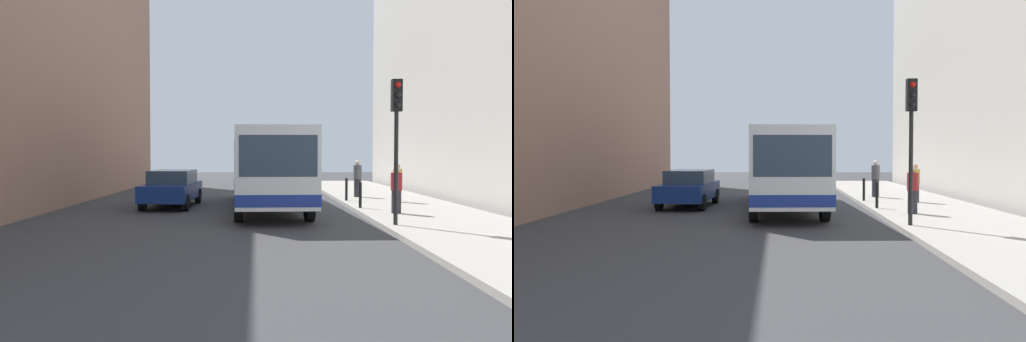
# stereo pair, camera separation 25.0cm
# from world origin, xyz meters

# --- Properties ---
(ground_plane) EXTENTS (80.00, 80.00, 0.00)m
(ground_plane) POSITION_xyz_m (0.00, 0.00, 0.00)
(ground_plane) COLOR #38383A
(sidewalk) EXTENTS (4.40, 40.00, 0.15)m
(sidewalk) POSITION_xyz_m (5.40, 0.00, 0.07)
(sidewalk) COLOR #9E9991
(sidewalk) RESTS_ON ground
(bus) EXTENTS (2.99, 11.12, 3.00)m
(bus) POSITION_xyz_m (-0.00, 2.91, 1.73)
(bus) COLOR white
(bus) RESTS_ON ground
(car_beside_bus) EXTENTS (2.02, 4.48, 1.48)m
(car_beside_bus) POSITION_xyz_m (-3.79, 3.48, 0.78)
(car_beside_bus) COLOR navy
(car_beside_bus) RESTS_ON ground
(traffic_light) EXTENTS (0.28, 0.33, 4.10)m
(traffic_light) POSITION_xyz_m (3.55, -2.91, 3.01)
(traffic_light) COLOR black
(traffic_light) RESTS_ON sidewalk
(bollard_near) EXTENTS (0.11, 0.11, 0.95)m
(bollard_near) POSITION_xyz_m (3.45, 1.60, 0.62)
(bollard_near) COLOR black
(bollard_near) RESTS_ON sidewalk
(bollard_mid) EXTENTS (0.11, 0.11, 0.95)m
(bollard_mid) POSITION_xyz_m (3.45, 4.56, 0.62)
(bollard_mid) COLOR black
(bollard_mid) RESTS_ON sidewalk
(pedestrian_near_signal) EXTENTS (0.38, 0.38, 1.58)m
(pedestrian_near_signal) POSITION_xyz_m (4.32, -0.10, 0.93)
(pedestrian_near_signal) COLOR #26262D
(pedestrian_near_signal) RESTS_ON sidewalk
(pedestrian_mid_sidewalk) EXTENTS (0.38, 0.38, 1.58)m
(pedestrian_mid_sidewalk) POSITION_xyz_m (5.46, 3.97, 0.93)
(pedestrian_mid_sidewalk) COLOR #26262D
(pedestrian_mid_sidewalk) RESTS_ON sidewalk
(pedestrian_far_sidewalk) EXTENTS (0.38, 0.38, 1.68)m
(pedestrian_far_sidewalk) POSITION_xyz_m (4.28, 6.40, 0.99)
(pedestrian_far_sidewalk) COLOR #26262D
(pedestrian_far_sidewalk) RESTS_ON sidewalk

